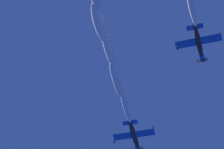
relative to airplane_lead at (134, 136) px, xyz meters
name	(u,v)px	position (x,y,z in m)	size (l,w,h in m)	color
airplane_lead	(134,136)	(0.00, 0.00, 0.00)	(7.40, 7.11, 2.64)	#232328
airplane_left_wingman	(199,43)	(-4.66, 21.17, -1.23)	(7.38, 7.08, 2.65)	#232328
smoke_trail_lead	(97,7)	(14.21, 21.73, -0.80)	(21.15, 30.81, 2.92)	white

